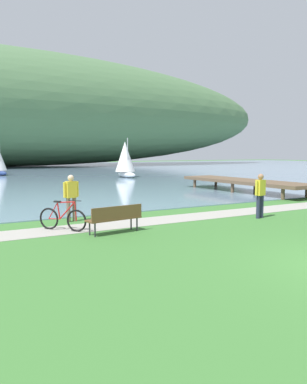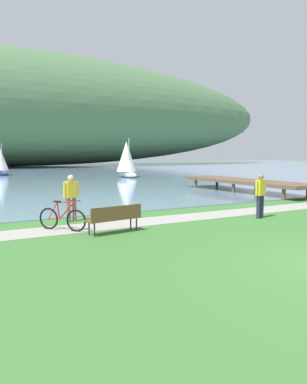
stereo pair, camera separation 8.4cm
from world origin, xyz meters
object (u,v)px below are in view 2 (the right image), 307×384
at_px(person_on_the_grass, 260,193).
at_px(bicycle_leaning_near_bench, 62,218).
at_px(park_bench_near_camera, 115,217).
at_px(sailboat_nearest_to_shore, 0,160).
at_px(person_at_shoreline, 71,195).
at_px(sailboat_mid_bay, 127,159).

bearing_deg(person_on_the_grass, bicycle_leaning_near_bench, 169.22).
bearing_deg(park_bench_near_camera, bicycle_leaning_near_bench, 136.88).
height_order(park_bench_near_camera, bicycle_leaning_near_bench, bicycle_leaning_near_bench).
relative_size(person_on_the_grass, sailboat_nearest_to_shore, 0.49).
height_order(person_at_shoreline, sailboat_mid_bay, sailboat_mid_bay).
bearing_deg(person_at_shoreline, sailboat_mid_bay, 59.85).
bearing_deg(park_bench_near_camera, sailboat_nearest_to_shore, 87.67).
bearing_deg(person_at_shoreline, bicycle_leaning_near_bench, -117.45).
bearing_deg(bicycle_leaning_near_bench, park_bench_near_camera, -43.12).
distance_m(person_at_shoreline, sailboat_nearest_to_shore, 31.74).
height_order(person_at_shoreline, sailboat_nearest_to_shore, sailboat_nearest_to_shore).
distance_m(park_bench_near_camera, person_at_shoreline, 2.79).
distance_m(person_at_shoreline, sailboat_mid_bay, 24.82).
bearing_deg(person_at_shoreline, park_bench_near_camera, -78.81).
relative_size(park_bench_near_camera, sailboat_mid_bay, 0.47).
bearing_deg(person_at_shoreline, person_on_the_grass, -23.72).
distance_m(person_at_shoreline, person_on_the_grass, 7.13).
relative_size(park_bench_near_camera, bicycle_leaning_near_bench, 1.31).
xyz_separation_m(park_bench_near_camera, sailboat_mid_bay, (11.92, 24.15, 1.37)).
xyz_separation_m(person_at_shoreline, sailboat_mid_bay, (12.46, 21.45, 0.91)).
relative_size(person_at_shoreline, sailboat_nearest_to_shore, 0.49).
bearing_deg(sailboat_nearest_to_shore, park_bench_near_camera, -92.33).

